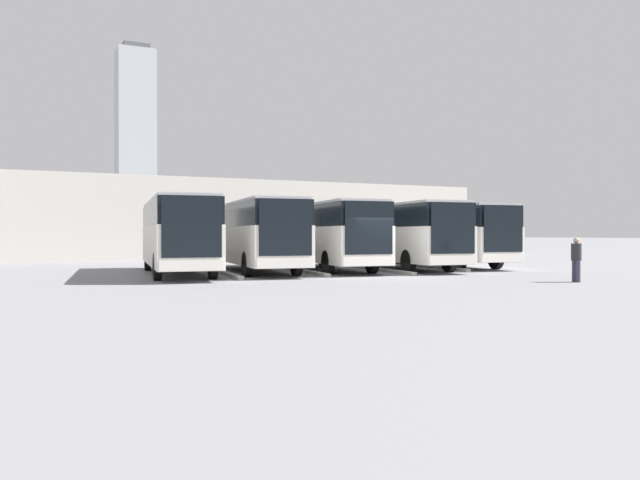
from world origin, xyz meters
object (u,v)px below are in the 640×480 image
bus_0 (443,234)px  bus_3 (254,233)px  bus_1 (396,233)px  bus_4 (177,233)px  pedestrian (576,258)px  bus_2 (325,233)px

bus_0 → bus_3: (11.43, 0.60, 0.00)m
bus_1 → bus_4: 11.44m
bus_0 → bus_1: same height
bus_0 → pedestrian: (2.61, 11.90, -0.95)m
pedestrian → bus_4: bearing=-118.3°
bus_2 → bus_3: size_ratio=1.00×
bus_1 → bus_0: bearing=-156.6°
bus_1 → pedestrian: (-1.20, 10.74, -0.95)m
bus_2 → pedestrian: bearing=120.2°
bus_0 → bus_4: (15.25, 1.05, 0.00)m
bus_2 → pedestrian: size_ratio=6.99×
pedestrian → bus_3: bearing=-129.7°
bus_4 → bus_2: bearing=-169.1°
bus_2 → bus_4: 7.65m
bus_1 → bus_2: 3.87m
bus_4 → pedestrian: 16.68m
bus_3 → bus_4: 3.84m
bus_0 → bus_4: size_ratio=1.00×
bus_3 → pedestrian: bus_3 is taller
bus_4 → pedestrian: (-12.64, 10.85, -0.95)m
bus_3 → pedestrian: size_ratio=6.99×
bus_4 → bus_0: bearing=-169.5°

